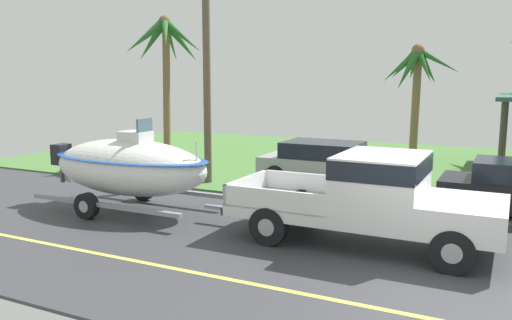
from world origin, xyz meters
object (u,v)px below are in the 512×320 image
at_px(palm_tree_near_right, 165,51).
at_px(boat_on_trailer, 129,167).
at_px(palm_tree_mid, 415,73).
at_px(utility_pole, 207,67).
at_px(pickup_truck_towing, 380,196).
at_px(parked_sedan_near, 327,164).

bearing_deg(palm_tree_near_right, boat_on_trailer, -61.75).
relative_size(palm_tree_mid, utility_pole, 0.67).
bearing_deg(pickup_truck_towing, utility_pole, 149.06).
relative_size(boat_on_trailer, palm_tree_near_right, 1.00).
height_order(palm_tree_near_right, palm_tree_mid, palm_tree_near_right).
distance_m(pickup_truck_towing, boat_on_trailer, 6.45).
relative_size(pickup_truck_towing, utility_pole, 0.79).
distance_m(pickup_truck_towing, utility_pole, 8.02).
relative_size(palm_tree_near_right, palm_tree_mid, 1.19).
bearing_deg(palm_tree_mid, boat_on_trailer, -110.15).
height_order(boat_on_trailer, palm_tree_mid, palm_tree_mid).
bearing_deg(pickup_truck_towing, palm_tree_mid, 97.29).
bearing_deg(parked_sedan_near, boat_on_trailer, -122.35).
bearing_deg(parked_sedan_near, palm_tree_mid, 80.15).
height_order(boat_on_trailer, utility_pole, utility_pole).
relative_size(pickup_truck_towing, palm_tree_mid, 1.17).
xyz_separation_m(pickup_truck_towing, palm_tree_near_right, (-9.86, 6.35, 3.38)).
bearing_deg(pickup_truck_towing, boat_on_trailer, 180.00).
bearing_deg(palm_tree_mid, pickup_truck_towing, -82.71).
bearing_deg(boat_on_trailer, palm_tree_mid, 69.85).
distance_m(palm_tree_near_right, utility_pole, 4.24).
xyz_separation_m(pickup_truck_towing, parked_sedan_near, (-2.98, 5.48, -0.39)).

